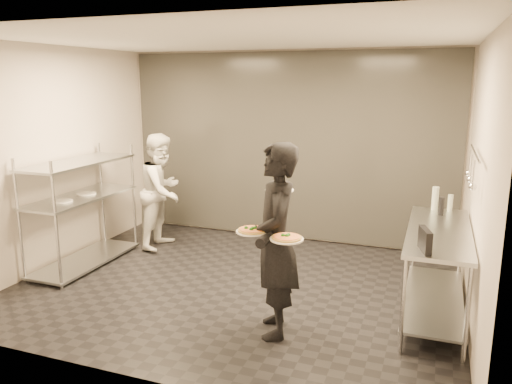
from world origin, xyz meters
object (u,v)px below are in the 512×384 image
(prep_counter, at_px, (437,258))
(chef, at_px, (162,191))
(pass_rack, at_px, (82,207))
(bottle_dark, at_px, (441,206))
(pos_monitor, at_px, (425,240))
(bottle_green, at_px, (435,198))
(pizza_plate_far, at_px, (287,238))
(pizza_plate_near, at_px, (252,230))
(salad_plate, at_px, (279,188))
(bottle_clear, at_px, (450,203))
(waiter, at_px, (276,241))

(prep_counter, relative_size, chef, 1.10)
(pass_rack, bearing_deg, bottle_dark, 7.72)
(pos_monitor, bearing_deg, bottle_green, 71.87)
(pos_monitor, bearing_deg, pizza_plate_far, -176.92)
(pizza_plate_near, xyz_separation_m, pos_monitor, (1.47, 0.34, -0.03))
(pass_rack, relative_size, bottle_dark, 7.91)
(salad_plate, xyz_separation_m, pos_monitor, (1.36, -0.13, -0.33))
(chef, relative_size, bottle_clear, 8.64)
(salad_plate, bearing_deg, pass_rack, 168.36)
(prep_counter, xyz_separation_m, bottle_clear, (0.10, 0.80, 0.39))
(bottle_clear, bearing_deg, pos_monitor, -98.30)
(salad_plate, distance_m, bottle_green, 2.01)
(pass_rack, height_order, salad_plate, pass_rack)
(pass_rack, relative_size, pos_monitor, 5.82)
(prep_counter, relative_size, pizza_plate_near, 6.20)
(prep_counter, xyz_separation_m, chef, (-3.73, 1.00, 0.19))
(pizza_plate_near, relative_size, pizza_plate_far, 0.98)
(pizza_plate_far, bearing_deg, pass_rack, 160.28)
(pass_rack, height_order, pizza_plate_far, pass_rack)
(waiter, bearing_deg, pizza_plate_far, 16.66)
(bottle_green, bearing_deg, bottle_clear, 0.00)
(pizza_plate_far, relative_size, bottle_dark, 1.46)
(bottle_green, distance_m, bottle_dark, 0.23)
(pizza_plate_far, bearing_deg, prep_counter, 41.60)
(bottle_green, bearing_deg, waiter, -128.94)
(prep_counter, height_order, pizza_plate_far, pizza_plate_far)
(chef, xyz_separation_m, pizza_plate_near, (2.14, -2.06, 0.23))
(bottle_clear, bearing_deg, prep_counter, -97.26)
(pizza_plate_near, bearing_deg, salad_plate, 77.49)
(waiter, bearing_deg, salad_plate, 170.56)
(bottle_green, bearing_deg, salad_plate, -135.62)
(chef, xyz_separation_m, bottle_dark, (3.74, -0.41, 0.20))
(salad_plate, bearing_deg, prep_counter, 21.72)
(waiter, height_order, pizza_plate_near, waiter)
(chef, height_order, pos_monitor, chef)
(pizza_plate_far, xyz_separation_m, salad_plate, (-0.23, 0.52, 0.32))
(pass_rack, distance_m, bottle_clear, 4.51)
(bottle_clear, bearing_deg, bottle_green, 180.00)
(waiter, xyz_separation_m, bottle_dark, (1.43, 1.47, 0.11))
(pizza_plate_near, height_order, bottle_green, bottle_green)
(pass_rack, height_order, pos_monitor, pass_rack)
(bottle_clear, distance_m, bottle_dark, 0.23)
(pass_rack, bearing_deg, pos_monitor, -9.67)
(pizza_plate_far, xyz_separation_m, bottle_green, (1.19, 1.91, 0.02))
(pizza_plate_near, bearing_deg, bottle_clear, 47.82)
(waiter, distance_m, pos_monitor, 1.31)
(prep_counter, xyz_separation_m, bottle_green, (-0.06, 0.80, 0.43))
(pizza_plate_far, relative_size, bottle_green, 1.10)
(bottle_clear, relative_size, bottle_dark, 0.94)
(salad_plate, bearing_deg, bottle_clear, 41.29)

